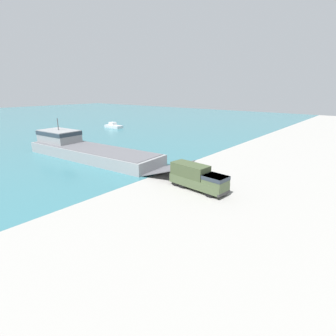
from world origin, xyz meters
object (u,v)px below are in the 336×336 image
soldier_on_ramp (200,173)px  landing_craft (85,149)px  military_truck (198,177)px  moored_boat_a (113,126)px

soldier_on_ramp → landing_craft: bearing=33.0°
military_truck → soldier_on_ramp: military_truck is taller
landing_craft → moored_boat_a: size_ratio=5.24×
military_truck → soldier_on_ramp: size_ratio=4.77×
landing_craft → moored_boat_a: 39.24m
landing_craft → military_truck: size_ratio=4.29×
military_truck → moored_boat_a: military_truck is taller
military_truck → moored_boat_a: 60.44m
landing_craft → military_truck: landing_craft is taller
landing_craft → soldier_on_ramp: size_ratio=20.45×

